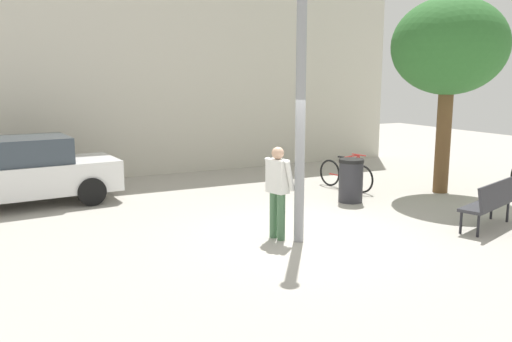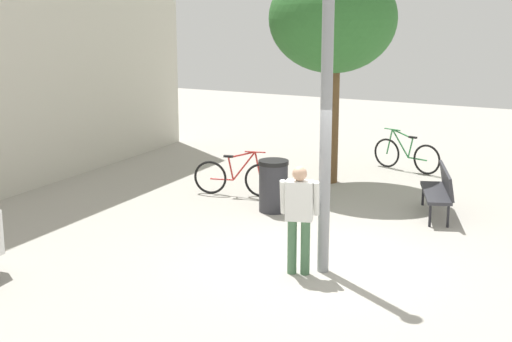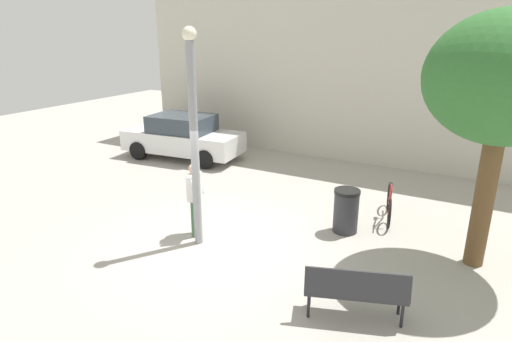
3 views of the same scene
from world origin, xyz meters
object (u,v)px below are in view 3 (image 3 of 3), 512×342
at_px(park_bench, 356,289).
at_px(bicycle_red, 389,204).
at_px(trash_bin, 346,211).
at_px(lamppost, 194,133).
at_px(plaza_tree, 505,81).
at_px(person_by_lamppost, 195,194).
at_px(parked_car_white, 183,137).

relative_size(park_bench, bicycle_red, 0.94).
distance_m(bicycle_red, trash_bin, 1.39).
relative_size(lamppost, plaza_tree, 0.93).
bearing_deg(park_bench, plaza_tree, 60.81).
bearing_deg(person_by_lamppost, lamppost, -47.05).
height_order(lamppost, park_bench, lamppost).
relative_size(lamppost, parked_car_white, 1.03).
bearing_deg(parked_car_white, lamppost, -49.47).
xyz_separation_m(park_bench, trash_bin, (-1.09, 2.98, -0.04)).
bearing_deg(park_bench, parked_car_white, 143.35).
xyz_separation_m(park_bench, parked_car_white, (-7.99, 5.95, 0.23)).
height_order(bicycle_red, parked_car_white, parked_car_white).
bearing_deg(person_by_lamppost, trash_bin, 31.30).
distance_m(plaza_tree, trash_bin, 4.06).
relative_size(lamppost, trash_bin, 4.42).
distance_m(lamppost, person_by_lamppost, 1.52).
distance_m(park_bench, parked_car_white, 9.96).
xyz_separation_m(person_by_lamppost, parked_car_white, (-4.02, 4.73, -0.19)).
relative_size(plaza_tree, bicycle_red, 2.69).
height_order(person_by_lamppost, bicycle_red, person_by_lamppost).
relative_size(park_bench, trash_bin, 1.65).
bearing_deg(parked_car_white, person_by_lamppost, -49.63).
bearing_deg(lamppost, bicycle_red, 44.19).
distance_m(parked_car_white, trash_bin, 7.52).
xyz_separation_m(park_bench, bicycle_red, (-0.37, 4.17, -0.16)).
bearing_deg(plaza_tree, park_bench, -119.19).
relative_size(person_by_lamppost, parked_car_white, 0.38).
bearing_deg(park_bench, lamppost, 165.93).
relative_size(parked_car_white, trash_bin, 4.30).
xyz_separation_m(person_by_lamppost, park_bench, (3.97, -1.22, -0.42)).
relative_size(bicycle_red, trash_bin, 1.76).
distance_m(lamppost, park_bench, 4.26).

